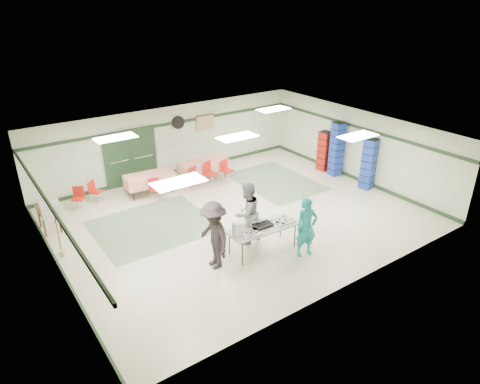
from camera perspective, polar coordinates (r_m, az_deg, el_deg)
floor at (r=13.84m, az=-0.31°, el=-3.28°), size 11.00×11.00×0.00m
ceiling at (r=12.79m, az=-0.34°, el=7.45°), size 11.00×11.00×0.00m
wall_back at (r=16.92m, az=-9.09°, el=6.74°), size 11.00×0.00×11.00m
wall_front at (r=10.28m, az=14.20°, el=-6.26°), size 11.00×0.00×11.00m
wall_left at (r=11.39m, az=-23.79°, el=-4.52°), size 0.00×9.00×9.00m
wall_right at (r=16.80m, az=15.38°, el=6.02°), size 0.00×9.00×9.00m
trim_back at (r=16.69m, az=-9.21°, el=9.00°), size 11.00×0.06×0.10m
baseboard_back at (r=17.33m, az=-8.76°, el=2.67°), size 11.00×0.06×0.12m
trim_left at (r=11.09m, az=-24.26°, el=-1.32°), size 0.06×9.00×0.10m
baseboard_left at (r=12.03m, az=-22.59°, el=-9.85°), size 0.06×9.00×0.12m
trim_right at (r=16.57m, az=15.59°, el=8.29°), size 0.06×9.00×0.10m
baseboard_right at (r=17.22m, az=14.84°, el=1.95°), size 0.06×9.00×0.12m
green_patch_a at (r=13.57m, az=-11.49°, el=-4.43°), size 3.50×3.00×0.01m
green_patch_b at (r=16.45m, az=4.74°, el=1.42°), size 2.50×3.50×0.01m
double_door_left at (r=16.19m, az=-15.90°, el=4.12°), size 0.90×0.06×2.10m
double_door_right at (r=16.49m, az=-12.82°, el=4.84°), size 0.90×0.06×2.10m
door_frame at (r=16.31m, az=-14.33°, el=4.46°), size 2.00×0.03×2.15m
wall_fan at (r=16.79m, az=-8.24°, el=9.16°), size 0.50×0.10×0.50m
scroll_banner at (r=17.40m, az=-4.65°, el=9.20°), size 0.80×0.02×0.60m
serving_table at (r=11.76m, az=3.06°, el=-4.78°), size 2.07×0.92×0.76m
sheet_tray_right at (r=12.01m, az=5.76°, el=-3.91°), size 0.59×0.46×0.02m
sheet_tray_mid at (r=11.74m, az=2.29°, el=-4.53°), size 0.63×0.49×0.02m
sheet_tray_left at (r=11.38m, az=1.49°, el=-5.54°), size 0.55×0.43×0.02m
baking_pan at (r=11.72m, az=3.07°, el=-4.43°), size 0.53×0.35×0.08m
foam_box_stack at (r=11.23m, az=-0.29°, el=-4.93°), size 0.25×0.23×0.38m
volunteer_teal at (r=11.64m, az=8.85°, el=-4.71°), size 0.70×0.55×1.69m
volunteer_grey at (r=12.08m, az=0.91°, el=-2.83°), size 1.01×0.86×1.83m
volunteer_dark at (r=10.99m, az=-3.51°, el=-5.81°), size 0.77×1.25×1.86m
dining_table_a at (r=16.40m, az=-4.92°, el=3.48°), size 1.87×0.84×0.77m
dining_table_b at (r=15.51m, az=-11.94°, el=1.71°), size 1.77×0.89×0.77m
chair_a at (r=15.91m, az=-4.11°, el=2.81°), size 0.56×0.56×0.93m
chair_b at (r=15.64m, az=-6.06°, el=2.15°), size 0.52×0.52×0.86m
chair_c at (r=16.28m, az=-1.89°, el=3.18°), size 0.49×0.49×0.84m
chair_d at (r=15.03m, az=-11.23°, el=0.67°), size 0.37×0.37×0.80m
chair_loose_a at (r=15.41m, az=-18.89°, el=0.31°), size 0.51×0.51×0.77m
chair_loose_b at (r=15.11m, az=-20.77°, el=-0.46°), size 0.50×0.50×0.78m
crate_stack_blue_a at (r=17.05m, az=12.77°, el=5.60°), size 0.46×0.46×2.15m
crate_stack_red at (r=17.55m, az=11.15°, el=5.38°), size 0.47×0.47×1.61m
crate_stack_blue_b at (r=16.15m, az=16.77°, el=3.59°), size 0.50×0.50×1.91m
printer_table at (r=14.03m, az=-24.28°, el=-2.36°), size 0.54×0.84×0.74m
office_printer at (r=13.36m, az=-23.97°, el=-2.12°), size 0.55×0.48×0.41m
broom at (r=12.59m, az=-23.13°, el=-4.91°), size 0.07×0.22×1.34m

